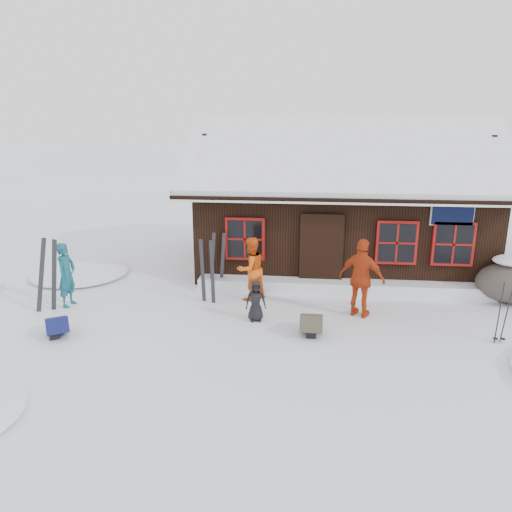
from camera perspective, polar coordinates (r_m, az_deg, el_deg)
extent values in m
plane|color=white|center=(11.16, 2.90, -8.01)|extent=(120.00, 120.00, 0.00)
cube|color=black|center=(15.56, 9.47, 3.68)|extent=(8.00, 5.00, 2.50)
cube|color=black|center=(13.78, 10.24, 10.89)|extent=(8.90, 3.14, 1.88)
cube|color=black|center=(16.71, 9.51, 11.83)|extent=(8.90, 3.14, 1.88)
cube|color=white|center=(13.77, 10.27, 11.47)|extent=(8.72, 3.07, 1.86)
cube|color=white|center=(16.70, 9.53, 12.31)|extent=(8.72, 3.07, 1.86)
cube|color=white|center=(15.20, 10.00, 14.67)|extent=(8.81, 0.22, 0.14)
cube|color=silver|center=(12.43, 10.53, 6.26)|extent=(8.90, 0.10, 0.20)
cube|color=black|center=(13.12, 7.45, 0.28)|extent=(1.00, 0.10, 2.00)
cube|color=black|center=(13.32, 21.58, 4.61)|extent=(1.00, 0.06, 0.60)
cube|color=maroon|center=(13.10, -1.27, 1.99)|extent=(1.04, 0.10, 1.14)
cube|color=black|center=(13.06, -1.29, 1.94)|extent=(0.90, 0.04, 1.00)
cube|color=maroon|center=(13.22, 15.77, 1.49)|extent=(1.04, 0.10, 1.14)
cube|color=black|center=(13.18, 15.80, 1.45)|extent=(0.90, 0.04, 1.00)
cube|color=maroon|center=(13.53, 21.61, 1.29)|extent=(1.04, 0.10, 1.14)
cube|color=black|center=(13.50, 21.65, 1.25)|extent=(0.90, 0.04, 1.00)
cube|color=white|center=(13.21, 9.95, -3.47)|extent=(7.60, 0.60, 0.35)
ellipsoid|color=white|center=(15.36, -19.44, -2.04)|extent=(2.80, 2.80, 0.34)
imported|color=#145462|center=(12.84, -20.83, -2.01)|extent=(0.43, 0.61, 1.58)
imported|color=#E45410|center=(12.41, -0.59, -1.46)|extent=(0.99, 0.97, 1.61)
imported|color=#B33512|center=(11.59, 12.00, -2.52)|extent=(1.16, 0.89, 1.84)
imported|color=black|center=(11.26, -0.03, -5.15)|extent=(0.51, 0.38, 0.94)
cube|color=black|center=(12.70, -23.34, -2.10)|extent=(0.37, 0.20, 1.83)
cube|color=black|center=(12.58, -22.08, -2.13)|extent=(0.40, 0.15, 1.83)
cube|color=black|center=(12.35, -6.13, -1.80)|extent=(0.14, 0.06, 1.64)
cube|color=black|center=(12.23, -5.01, -1.95)|extent=(0.13, 0.08, 1.64)
cube|color=black|center=(13.13, -5.00, -0.77)|extent=(0.19, 0.13, 1.60)
cube|color=black|center=(13.15, -3.85, -0.72)|extent=(0.22, 0.07, 1.60)
cylinder|color=black|center=(11.29, 26.03, -5.95)|extent=(0.09, 0.12, 1.34)
cylinder|color=black|center=(11.34, 26.72, -5.94)|extent=(0.09, 0.12, 1.34)
cube|color=#11164B|center=(11.42, -21.74, -7.75)|extent=(0.69, 0.74, 0.32)
cube|color=#423F2F|center=(10.75, 6.33, -8.07)|extent=(0.49, 0.64, 0.34)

